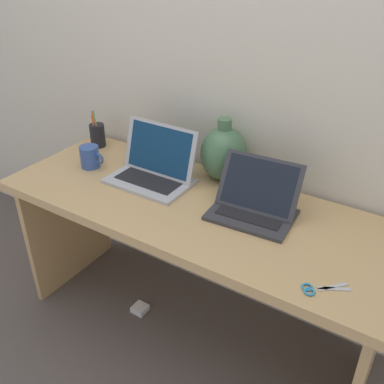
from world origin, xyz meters
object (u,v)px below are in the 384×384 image
object	(u,v)px
coffee_mug	(90,157)
power_brick	(140,309)
scissors	(318,289)
laptop_right	(255,201)
pen_cup	(97,135)
laptop_left	(154,166)
green_vase	(224,153)

from	to	relation	value
coffee_mug	power_brick	bearing A→B (deg)	-12.51
power_brick	scissors	bearing A→B (deg)	-10.83
laptop_right	pen_cup	xyz separation A→B (m)	(-0.92, 0.14, 0.00)
pen_cup	power_brick	size ratio (longest dim) A/B	2.74
coffee_mug	scissors	size ratio (longest dim) A/B	0.93
laptop_left	scissors	size ratio (longest dim) A/B	2.60
laptop_left	power_brick	size ratio (longest dim) A/B	5.01
laptop_left	green_vase	distance (m)	0.30
scissors	laptop_right	bearing A→B (deg)	141.09
laptop_right	scissors	world-z (taller)	laptop_right
laptop_right	coffee_mug	world-z (taller)	laptop_right
green_vase	pen_cup	bearing A→B (deg)	-176.32
green_vase	coffee_mug	size ratio (longest dim) A/B	2.16
green_vase	power_brick	bearing A→B (deg)	-133.46
laptop_left	laptop_right	xyz separation A→B (m)	(0.48, -0.01, -0.01)
laptop_right	scissors	size ratio (longest dim) A/B	2.39
laptop_right	green_vase	distance (m)	0.31
laptop_left	laptop_right	bearing A→B (deg)	-1.40
coffee_mug	scissors	distance (m)	1.16
laptop_right	scissors	bearing A→B (deg)	-38.91
coffee_mug	scissors	xyz separation A→B (m)	(1.13, -0.23, -0.05)
green_vase	pen_cup	world-z (taller)	green_vase
laptop_right	green_vase	xyz separation A→B (m)	(-0.24, 0.18, 0.06)
laptop_right	green_vase	size ratio (longest dim) A/B	1.19
green_vase	scissors	bearing A→B (deg)	-38.22
laptop_left	coffee_mug	world-z (taller)	laptop_left
power_brick	laptop_right	bearing A→B (deg)	12.25
laptop_left	power_brick	xyz separation A→B (m)	(-0.04, -0.12, -0.75)
laptop_right	coffee_mug	distance (m)	0.79
green_vase	coffee_mug	xyz separation A→B (m)	(-0.55, -0.23, -0.07)
laptop_right	pen_cup	size ratio (longest dim) A/B	1.68
green_vase	coffee_mug	bearing A→B (deg)	-157.45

